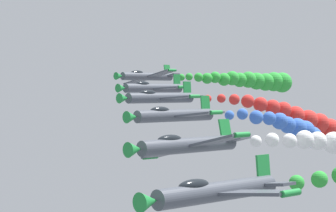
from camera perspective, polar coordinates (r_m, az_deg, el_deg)
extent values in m
cylinder|color=#474C56|center=(40.39, 3.85, -6.64)|extent=(1.20, 9.00, 1.20)
cone|color=#1E8438|center=(36.80, -1.52, -7.42)|extent=(1.14, 1.20, 1.14)
cube|color=#474C56|center=(40.69, 4.24, -6.73)|extent=(9.17, 1.90, 1.09)
cylinder|color=#1E8438|center=(37.77, 9.47, -6.67)|extent=(0.39, 1.40, 0.39)
cylinder|color=#1E8438|center=(43.90, -0.26, -6.73)|extent=(0.39, 1.40, 0.39)
cube|color=#474C56|center=(43.41, 7.40, -6.03)|extent=(3.80, 1.20, 0.55)
cube|color=#1E8438|center=(43.44, 7.39, -4.82)|extent=(0.30, 1.10, 1.61)
ellipsoid|color=black|center=(39.05, 2.02, -6.19)|extent=(0.87, 2.20, 0.78)
sphere|color=green|center=(46.01, 9.94, -5.89)|extent=(0.97, 0.97, 0.97)
sphere|color=green|center=(47.78, 11.66, -5.59)|extent=(1.08, 1.08, 1.08)
cylinder|color=#474C56|center=(51.85, 1.63, -3.07)|extent=(1.32, 9.00, 1.32)
cone|color=#1E8438|center=(48.34, -2.60, -3.39)|extent=(1.25, 1.20, 1.25)
cube|color=#474C56|center=(52.13, 1.96, -3.15)|extent=(9.01, 1.90, 2.24)
cylinder|color=#1E8438|center=(49.07, 5.74, -2.23)|extent=(0.43, 1.40, 0.43)
cylinder|color=#1E8438|center=(55.41, -1.39, -3.96)|extent=(0.43, 1.40, 0.43)
cube|color=#474C56|center=(54.79, 4.55, -2.79)|extent=(3.74, 1.20, 1.03)
cube|color=#1E8438|center=(54.94, 4.46, -1.84)|extent=(0.49, 1.10, 1.59)
ellipsoid|color=black|center=(50.63, 0.12, -2.63)|extent=(0.94, 2.20, 0.86)
sphere|color=white|center=(57.20, 6.82, -2.72)|extent=(0.90, 0.90, 0.90)
sphere|color=white|center=(59.10, 8.07, -2.62)|extent=(1.14, 1.14, 1.14)
sphere|color=white|center=(60.91, 9.40, -2.68)|extent=(1.21, 1.21, 1.21)
sphere|color=white|center=(62.83, 10.54, -2.58)|extent=(1.59, 1.59, 1.59)
sphere|color=white|center=(64.85, 11.52, -2.66)|extent=(1.60, 1.60, 1.60)
sphere|color=white|center=(66.67, 12.73, -2.80)|extent=(1.96, 1.96, 1.96)
cylinder|color=#474C56|center=(65.56, 0.53, -0.75)|extent=(1.21, 9.00, 1.21)
cone|color=#1E8438|center=(62.08, -2.82, -0.86)|extent=(1.15, 1.20, 1.15)
cube|color=#474C56|center=(65.83, 0.79, -0.82)|extent=(9.17, 1.90, 1.13)
cylinder|color=#1E8438|center=(62.66, 3.74, -0.50)|extent=(0.40, 1.40, 0.40)
cylinder|color=#1E8438|center=(69.17, -1.89, -1.12)|extent=(0.40, 1.40, 0.40)
cube|color=#474C56|center=(68.43, 2.91, -0.62)|extent=(3.80, 1.20, 0.57)
cube|color=#1E8438|center=(68.54, 2.91, 0.14)|extent=(0.31, 1.10, 1.61)
ellipsoid|color=black|center=(64.33, -0.64, -0.35)|extent=(0.87, 2.20, 0.78)
sphere|color=blue|center=(70.87, 4.78, -0.72)|extent=(0.92, 0.92, 0.92)
sphere|color=blue|center=(72.86, 5.79, -0.62)|extent=(1.12, 1.12, 1.12)
sphere|color=blue|center=(74.75, 6.86, -0.87)|extent=(1.43, 1.43, 1.43)
sphere|color=blue|center=(76.69, 7.86, -0.95)|extent=(1.42, 1.42, 1.42)
sphere|color=blue|center=(78.81, 8.66, -1.16)|extent=(1.79, 1.79, 1.79)
sphere|color=blue|center=(81.11, 9.26, -1.46)|extent=(1.84, 1.84, 1.84)
sphere|color=blue|center=(83.26, 9.99, -1.67)|extent=(2.18, 2.18, 2.18)
sphere|color=blue|center=(85.55, 10.55, -1.91)|extent=(2.40, 2.40, 2.40)
sphere|color=blue|center=(87.88, 11.08, -2.37)|extent=(2.50, 2.50, 2.50)
cylinder|color=#474C56|center=(77.58, -0.59, 0.63)|extent=(1.17, 9.00, 1.17)
cone|color=#1E8438|center=(74.16, -3.45, 0.60)|extent=(1.11, 1.20, 1.11)
cube|color=#474C56|center=(77.85, -0.37, 0.56)|extent=(9.19, 1.90, 0.77)
cylinder|color=#1E8438|center=(74.60, 2.07, 0.76)|extent=(0.38, 1.40, 0.38)
cylinder|color=#1E8438|center=(81.24, -2.61, 0.38)|extent=(0.38, 1.40, 0.38)
cube|color=#474C56|center=(80.39, 1.47, 0.69)|extent=(3.80, 1.20, 0.42)
cube|color=#1E8438|center=(80.50, 1.49, 1.34)|extent=(0.24, 1.10, 1.61)
ellipsoid|color=black|center=(76.37, -1.59, 0.99)|extent=(0.84, 2.20, 0.75)
sphere|color=red|center=(82.71, 3.10, 0.58)|extent=(0.86, 0.86, 0.86)
sphere|color=red|center=(84.39, 4.16, 0.59)|extent=(1.01, 1.01, 1.01)
sphere|color=red|center=(86.11, 5.16, 0.51)|extent=(1.27, 1.27, 1.27)
sphere|color=red|center=(87.76, 6.20, 0.37)|extent=(1.59, 1.59, 1.59)
sphere|color=red|center=(89.48, 7.18, 0.13)|extent=(1.78, 1.78, 1.78)
sphere|color=red|center=(91.22, 8.11, -0.11)|extent=(1.93, 1.93, 1.93)
sphere|color=red|center=(93.08, 8.93, -0.32)|extent=(2.11, 2.11, 2.11)
sphere|color=red|center=(94.83, 9.85, -0.74)|extent=(2.45, 2.45, 2.45)
sphere|color=red|center=(96.49, 10.82, -1.07)|extent=(2.61, 2.61, 2.61)
sphere|color=red|center=(98.30, 11.65, -1.32)|extent=(2.62, 2.62, 2.62)
sphere|color=red|center=(100.20, 12.40, -1.79)|extent=(2.94, 2.94, 2.94)
cylinder|color=#474C56|center=(89.98, -1.13, 1.39)|extent=(1.16, 9.00, 1.16)
cone|color=#1E8438|center=(86.58, -3.60, 1.39)|extent=(1.10, 1.20, 1.10)
cube|color=#474C56|center=(90.25, -0.95, 1.33)|extent=(9.20, 1.90, 0.65)
cylinder|color=#1E8438|center=(86.96, 1.13, 1.49)|extent=(0.38, 1.40, 0.38)
cylinder|color=#1E8438|center=(93.65, -2.87, 1.18)|extent=(0.38, 1.40, 0.38)
cube|color=#474C56|center=(92.76, 0.67, 1.42)|extent=(3.80, 1.20, 0.37)
cube|color=#1E8438|center=(92.87, 0.70, 1.98)|extent=(0.22, 1.10, 1.61)
ellipsoid|color=black|center=(88.79, -2.00, 1.71)|extent=(0.83, 2.20, 0.74)
cylinder|color=#474C56|center=(102.73, -1.62, 2.30)|extent=(1.30, 9.00, 1.30)
cone|color=#1E8438|center=(99.35, -3.80, 2.33)|extent=(1.23, 1.20, 1.23)
cube|color=#474C56|center=(102.98, -1.45, 2.24)|extent=(9.05, 1.90, 2.00)
cylinder|color=#1E8438|center=(99.73, 0.30, 2.80)|extent=(0.42, 1.40, 0.42)
cylinder|color=#1E8438|center=(106.33, -3.10, 1.72)|extent=(0.42, 1.40, 0.42)
cube|color=#474C56|center=(105.48, -0.03, 2.30)|extent=(3.76, 1.20, 0.93)
cube|color=#1E8438|center=(105.70, -0.06, 2.79)|extent=(0.45, 1.10, 1.60)
ellipsoid|color=black|center=(101.60, -2.41, 2.58)|extent=(0.92, 2.20, 0.84)
sphere|color=green|center=(107.33, 1.05, 2.24)|extent=(1.01, 1.01, 1.01)
sphere|color=green|center=(108.66, 1.64, 2.28)|extent=(1.11, 1.11, 1.11)
sphere|color=green|center=(109.69, 2.39, 2.24)|extent=(1.37, 1.37, 1.37)
sphere|color=green|center=(110.86, 3.05, 2.15)|extent=(1.66, 1.66, 1.66)
sphere|color=green|center=(112.10, 3.67, 2.23)|extent=(1.76, 1.76, 1.76)
sphere|color=green|center=(113.19, 4.36, 2.07)|extent=(1.99, 1.99, 1.99)
sphere|color=green|center=(114.39, 5.00, 2.16)|extent=(2.22, 2.22, 2.22)
sphere|color=green|center=(115.67, 5.57, 2.03)|extent=(2.30, 2.30, 2.30)
sphere|color=green|center=(116.77, 6.25, 2.04)|extent=(2.58, 2.58, 2.58)
sphere|color=green|center=(117.94, 6.88, 1.93)|extent=(2.72, 2.72, 2.72)
sphere|color=green|center=(119.01, 7.57, 1.86)|extent=(2.83, 2.83, 2.83)
sphere|color=green|center=(120.18, 8.20, 1.88)|extent=(3.12, 3.12, 3.12)
sphere|color=green|center=(121.33, 8.83, 1.81)|extent=(3.28, 3.28, 3.28)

